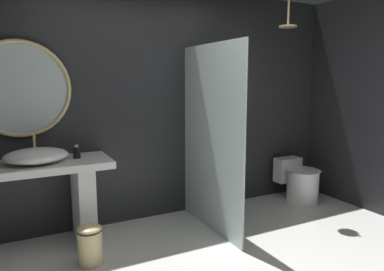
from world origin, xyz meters
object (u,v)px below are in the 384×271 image
object	(u,v)px
round_wall_mirror	(20,89)
waste_bin	(90,244)
soap_dispenser	(77,152)
toilet	(299,182)
rain_shower_head	(288,24)
vessel_sink	(36,156)

from	to	relation	value
round_wall_mirror	waste_bin	world-z (taller)	round_wall_mirror
round_wall_mirror	waste_bin	size ratio (longest dim) A/B	2.57
soap_dispenser	waste_bin	distance (m)	0.88
toilet	rain_shower_head	bearing A→B (deg)	-159.92
vessel_sink	rain_shower_head	bearing A→B (deg)	-4.78
vessel_sink	soap_dispenser	size ratio (longest dim) A/B	4.27
soap_dispenser	waste_bin	size ratio (longest dim) A/B	0.36
waste_bin	round_wall_mirror	bearing A→B (deg)	120.16
vessel_sink	rain_shower_head	distance (m)	2.99
vessel_sink	soap_dispenser	bearing A→B (deg)	8.46
soap_dispenser	toilet	xyz separation A→B (m)	(2.77, -0.11, -0.64)
rain_shower_head	waste_bin	world-z (taller)	rain_shower_head
vessel_sink	round_wall_mirror	xyz separation A→B (m)	(-0.08, 0.29, 0.59)
rain_shower_head	soap_dispenser	bearing A→B (deg)	173.18
soap_dispenser	toilet	size ratio (longest dim) A/B	0.21
rain_shower_head	toilet	size ratio (longest dim) A/B	0.54
waste_bin	soap_dispenser	bearing A→B (deg)	89.13
toilet	waste_bin	distance (m)	2.80
vessel_sink	toilet	bearing A→B (deg)	-1.12
vessel_sink	toilet	distance (m)	3.19
soap_dispenser	rain_shower_head	bearing A→B (deg)	-6.82
round_wall_mirror	toilet	distance (m)	3.46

